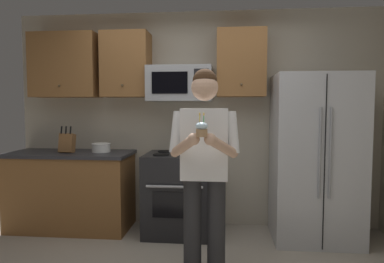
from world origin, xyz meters
name	(u,v)px	position (x,y,z in m)	size (l,w,h in m)	color
wall_back	(195,119)	(0.00, 1.75, 1.30)	(4.40, 0.10, 2.60)	#B7AD99
oven_range	(179,193)	(-0.15, 1.36, 0.46)	(0.76, 0.70, 0.93)	black
microwave	(180,84)	(-0.15, 1.48, 1.72)	(0.74, 0.41, 0.40)	#9EA0A5
refrigerator	(315,158)	(1.35, 1.32, 0.90)	(0.90, 0.75, 1.80)	#B7BABF
cabinet_row_upper	(133,65)	(-0.72, 1.53, 1.95)	(2.78, 0.36, 0.76)	brown
counter_left	(71,190)	(-1.45, 1.38, 0.46)	(1.44, 0.66, 0.92)	brown
knife_block	(67,143)	(-1.46, 1.33, 1.03)	(0.16, 0.15, 0.32)	brown
bowl_large_white	(101,147)	(-1.09, 1.43, 0.97)	(0.22, 0.22, 0.10)	white
person	(204,163)	(0.21, 0.29, 1.00)	(0.60, 0.48, 1.76)	#262628
cupcake	(202,129)	(0.21, -0.04, 1.29)	(0.09, 0.09, 0.17)	#A87F56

